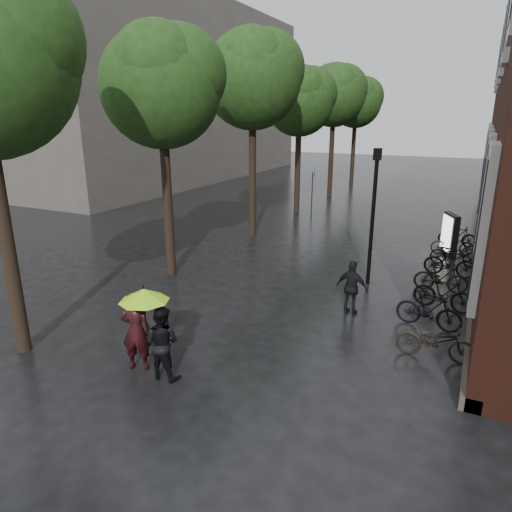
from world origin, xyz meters
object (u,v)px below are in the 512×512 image
Objects in this scene: pedestrian_walking at (352,288)px; lamp_post at (374,204)px; parked_bicycles at (447,273)px; ad_lightbox at (450,235)px; person_black at (162,342)px; person_burgundy at (136,331)px.

lamp_post is (-0.11, 2.62, 1.88)m from pedestrian_walking.
parked_bicycles is 3.79m from ad_lightbox.
ad_lightbox is (4.75, 12.08, 0.03)m from person_black.
parked_bicycles is at bearing -143.61° from person_burgundy.
lamp_post is (-2.33, -0.79, 2.18)m from parked_bicycles.
person_burgundy is 5.97m from pedestrian_walking.
ad_lightbox reaches higher than pedestrian_walking.
ad_lightbox is at bearing 64.96° from lamp_post.
person_burgundy is 1.09× the size of ad_lightbox.
parked_bicycles is at bearing 18.65° from lamp_post.
parked_bicycles is 6.51× the size of ad_lightbox.
lamp_post is (-2.13, -4.55, 1.82)m from ad_lightbox.
pedestrian_walking is at bearing -87.61° from lamp_post.
person_burgundy is 1.17× the size of pedestrian_walking.
ad_lightbox is at bearing 93.16° from parked_bicycles.
person_burgundy is at bearing 63.61° from pedestrian_walking.
lamp_post is (2.63, 7.53, 1.85)m from person_black.
person_burgundy is 10.05m from parked_bicycles.
lamp_post is (3.34, 7.50, 1.75)m from person_burgundy.
pedestrian_walking is at bearing -130.34° from ad_lightbox.
parked_bicycles is 2.49× the size of lamp_post.
person_burgundy is 0.17× the size of parked_bicycles.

